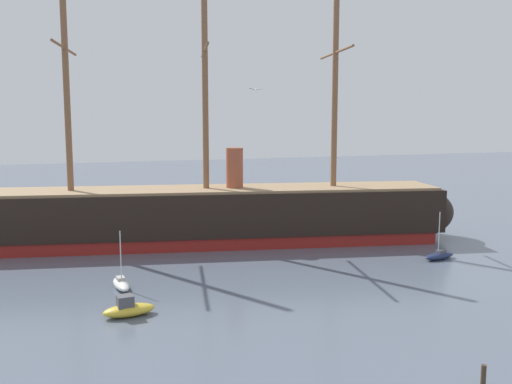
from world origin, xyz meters
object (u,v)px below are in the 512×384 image
object	(u,v)px
seagull_in_flight	(256,89)
tall_ship	(207,215)
motorboat_distant_centre	(217,224)
motorboat_mid_left	(128,309)
mooring_piling_midwater	(483,377)
sailboat_alongside_bow	(121,284)
motorboat_far_right	(403,225)
sailboat_alongside_stern	(440,256)

from	to	relation	value
seagull_in_flight	tall_ship	bearing A→B (deg)	82.84
motorboat_distant_centre	tall_ship	bearing A→B (deg)	-113.09
motorboat_mid_left	mooring_piling_midwater	size ratio (longest dim) A/B	2.92
seagull_in_flight	motorboat_mid_left	bearing A→B (deg)	147.83
sailboat_alongside_bow	seagull_in_flight	size ratio (longest dim) A/B	4.37
motorboat_mid_left	motorboat_distant_centre	xyz separation A→B (m)	(17.58, 34.82, -0.03)
motorboat_mid_left	motorboat_far_right	world-z (taller)	motorboat_mid_left
sailboat_alongside_bow	seagull_in_flight	world-z (taller)	seagull_in_flight
motorboat_far_right	sailboat_alongside_stern	bearing A→B (deg)	-110.59
tall_ship	motorboat_mid_left	distance (m)	28.38
tall_ship	sailboat_alongside_stern	xyz separation A→B (m)	(24.07, -17.52, -3.49)
seagull_in_flight	motorboat_distant_centre	bearing A→B (deg)	78.73
tall_ship	sailboat_alongside_stern	distance (m)	29.98
sailboat_alongside_stern	seagull_in_flight	size ratio (longest dim) A/B	4.32
motorboat_mid_left	seagull_in_flight	xyz separation A→B (m)	(9.46, -5.95, 18.33)
motorboat_distant_centre	sailboat_alongside_bow	bearing A→B (deg)	-123.09
tall_ship	mooring_piling_midwater	world-z (taller)	tall_ship
motorboat_far_right	seagull_in_flight	bearing A→B (deg)	-138.40
motorboat_distant_centre	mooring_piling_midwater	world-z (taller)	motorboat_distant_centre
mooring_piling_midwater	seagull_in_flight	distance (m)	25.37
motorboat_distant_centre	mooring_piling_midwater	distance (m)	55.47
sailboat_alongside_bow	sailboat_alongside_stern	xyz separation A→B (m)	(37.13, -0.94, -0.01)
sailboat_alongside_bow	motorboat_far_right	xyz separation A→B (m)	(43.63, 16.38, 0.15)
mooring_piling_midwater	seagull_in_flight	size ratio (longest dim) A/B	1.17
tall_ship	sailboat_alongside_bow	size ratio (longest dim) A/B	12.87
tall_ship	motorboat_far_right	world-z (taller)	tall_ship
tall_ship	sailboat_alongside_stern	world-z (taller)	tall_ship
tall_ship	motorboat_distant_centre	bearing A→B (deg)	66.91
tall_ship	motorboat_mid_left	xyz separation A→B (m)	(-13.32, -24.83, -3.33)
tall_ship	seagull_in_flight	xyz separation A→B (m)	(-3.87, -30.78, 15.00)
sailboat_alongside_stern	motorboat_mid_left	bearing A→B (deg)	-168.94
motorboat_mid_left	sailboat_alongside_bow	world-z (taller)	sailboat_alongside_bow
mooring_piling_midwater	motorboat_far_right	bearing A→B (deg)	61.49
motorboat_mid_left	motorboat_distant_centre	world-z (taller)	motorboat_mid_left
sailboat_alongside_bow	tall_ship	bearing A→B (deg)	51.78
sailboat_alongside_stern	motorboat_far_right	distance (m)	18.51
seagull_in_flight	motorboat_far_right	bearing A→B (deg)	41.60
motorboat_mid_left	sailboat_alongside_stern	world-z (taller)	sailboat_alongside_stern
motorboat_mid_left	sailboat_alongside_bow	bearing A→B (deg)	88.15
sailboat_alongside_stern	motorboat_distant_centre	bearing A→B (deg)	125.75
tall_ship	motorboat_far_right	size ratio (longest dim) A/B	16.95
motorboat_mid_left	motorboat_far_right	xyz separation A→B (m)	(43.90, 24.63, -0.01)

